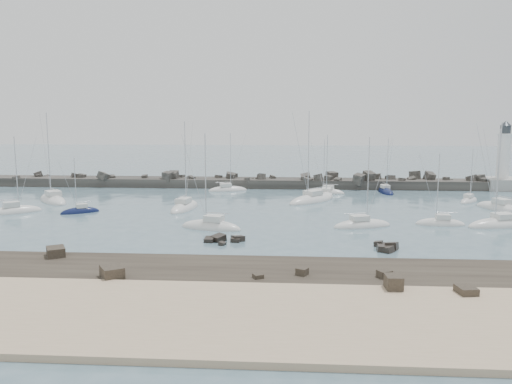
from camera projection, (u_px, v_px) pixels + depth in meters
The scene contains 22 objects.
ground at pixel (262, 226), 67.50m from camera, with size 400.00×400.00×0.00m, color slate.
sand_strip at pixel (237, 321), 35.92m from camera, with size 140.00×14.00×1.00m, color tan.
rock_shelf at pixel (245, 277), 45.78m from camera, with size 140.00×12.00×2.05m.
rock_cluster_near at pixel (226, 241), 59.05m from camera, with size 4.84×4.45×1.56m.
rock_cluster_far at pixel (385, 249), 55.30m from camera, with size 2.74×4.05×1.72m.
breakwater at pixel (239, 185), 105.39m from camera, with size 115.00×7.27×5.15m.
lighthouse at pixel (502, 174), 101.47m from camera, with size 7.00×7.00×14.60m.
sailboat_0 at pixel (15, 212), 76.52m from camera, with size 7.74×6.81×12.74m.
sailboat_1 at pixel (53, 201), 87.03m from camera, with size 9.44×10.09×16.66m.
sailboat_2 at pixel (80, 212), 76.67m from camera, with size 5.82×4.59×9.36m.
sailboat_3 at pixel (185, 208), 79.88m from camera, with size 4.43×9.87×15.10m.
sailboat_4 at pixel (228, 190), 99.62m from camera, with size 8.19×4.67×12.36m.
sailboat_5 at pixel (211, 228), 65.69m from camera, with size 8.88×4.79×13.60m.
sailboat_6 at pixel (326, 196), 92.39m from camera, with size 2.87×7.94×12.42m.
sailboat_7 at pixel (362, 226), 66.81m from camera, with size 8.57×4.95×12.97m.
sailboat_8 at pixel (385, 192), 97.32m from camera, with size 2.96×7.51×11.67m.
sailboat_9 at pixel (440, 224), 67.98m from camera, with size 6.72×2.44×10.64m.
sailboat_10 at pixel (499, 209), 79.23m from camera, with size 6.13×9.04×13.95m.
sailboat_11 at pixel (500, 225), 67.17m from camera, with size 9.96×5.56×15.02m.
sailboat_12 at pixel (469, 201), 86.65m from camera, with size 5.29×6.04×9.95m.
sailboat_13 at pixel (311, 201), 86.80m from camera, with size 9.65×10.18×16.87m.
sailboat_14 at pixel (326, 192), 96.57m from camera, with size 7.39×4.14×11.29m.
Camera 1 is at (3.59, -65.99, 14.49)m, focal length 35.00 mm.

